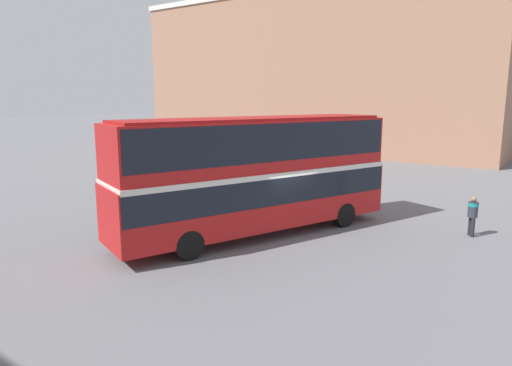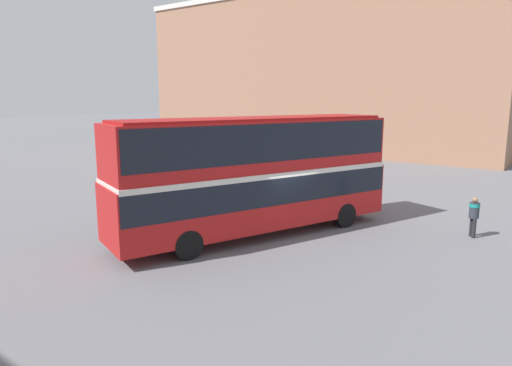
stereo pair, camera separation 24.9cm
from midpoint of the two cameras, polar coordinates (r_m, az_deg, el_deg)
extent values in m
plane|color=slate|center=(18.19, 2.36, -6.37)|extent=(240.00, 240.00, 0.00)
cube|color=#9E7056|center=(49.08, 7.21, 13.14)|extent=(10.79, 37.10, 15.10)
cube|color=red|center=(17.76, -0.40, -1.93)|extent=(11.64, 6.40, 2.05)
cube|color=red|center=(17.44, -0.41, 4.58)|extent=(11.45, 6.27, 2.01)
cube|color=black|center=(17.67, -0.40, -0.47)|extent=(11.54, 6.39, 1.00)
cube|color=black|center=(17.41, -0.41, 5.37)|extent=(11.30, 6.24, 1.36)
cube|color=silver|center=(17.57, -0.41, 1.42)|extent=(11.54, 6.38, 0.20)
cube|color=maroon|center=(17.36, -0.42, 8.04)|extent=(10.90, 5.92, 0.10)
cylinder|color=black|center=(21.01, 6.27, -2.67)|extent=(1.05, 0.64, 1.01)
cylinder|color=black|center=(19.39, 10.59, -3.92)|extent=(1.05, 0.64, 1.01)
cylinder|color=black|center=(17.43, -12.03, -5.63)|extent=(1.05, 0.64, 1.01)
cylinder|color=black|center=(15.43, -8.84, -7.65)|extent=(1.05, 0.64, 1.01)
cylinder|color=#232328|center=(19.51, 25.13, -5.05)|extent=(0.14, 0.14, 0.76)
cylinder|color=#232328|center=(19.72, 24.86, -4.87)|extent=(0.14, 0.14, 0.76)
cylinder|color=#2D333D|center=(19.46, 25.15, -3.02)|extent=(0.51, 0.51, 0.60)
cylinder|color=teal|center=(19.41, 25.20, -2.47)|extent=(0.54, 0.54, 0.13)
sphere|color=#936B4C|center=(19.37, 25.25, -1.84)|extent=(0.21, 0.21, 0.21)
cube|color=silver|center=(35.87, -1.64, 3.17)|extent=(4.14, 2.31, 0.79)
cube|color=black|center=(35.90, -1.47, 4.28)|extent=(2.23, 1.92, 0.58)
cylinder|color=black|center=(34.45, -2.00, 2.27)|extent=(0.66, 0.29, 0.64)
cylinder|color=black|center=(35.65, -4.00, 2.54)|extent=(0.66, 0.29, 0.64)
cylinder|color=black|center=(36.24, 0.68, 2.69)|extent=(0.66, 0.29, 0.64)
cylinder|color=black|center=(37.39, -1.31, 2.93)|extent=(0.66, 0.29, 0.64)
camera|label=1|loc=(0.12, -90.41, -0.08)|focal=32.00mm
camera|label=2|loc=(0.12, 89.59, 0.08)|focal=32.00mm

